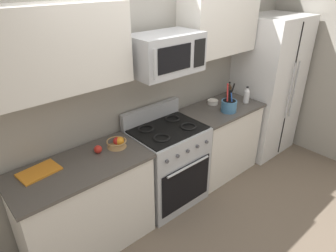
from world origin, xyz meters
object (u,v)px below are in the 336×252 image
Objects in this scene: utensil_crock at (229,105)px; bottle_soy at (229,91)px; fruit_basket at (117,143)px; prep_bowl at (213,102)px; cutting_board at (39,172)px; apple_loose at (98,149)px; microwave at (165,53)px; range_oven at (167,164)px; bottle_vinegar at (247,95)px; refrigerator at (267,87)px.

utensil_crock is 0.38m from bottle_soy.
prep_bowl is at bearing 3.75° from fruit_basket.
apple_loose is at bearing -5.61° from cutting_board.
bottle_soy is at bearing -6.69° from prep_bowl.
fruit_basket is at bearing -177.88° from bottle_soy.
microwave is 1.11m from utensil_crock.
fruit_basket is 0.71m from cutting_board.
utensil_crock reaches higher than range_oven.
cutting_board is (-1.28, 0.12, 0.44)m from range_oven.
fruit_basket is (-0.58, 0.05, 0.48)m from range_oven.
cutting_board is at bearing 174.91° from bottle_vinegar.
cutting_board is at bearing 177.43° from refrigerator.
microwave is at bearing -2.24° from fruit_basket.
utensil_crock is at bearing -10.34° from microwave.
apple_loose is at bearing 173.10° from fruit_basket.
bottle_soy reaches higher than range_oven.
prep_bowl is at bearing 144.73° from bottle_vinegar.
prep_bowl is (-0.27, 0.03, -0.08)m from bottle_soy.
fruit_basket is 2.57× the size of apple_loose.
cutting_board is at bearing 174.04° from fruit_basket.
fruit_basket reaches higher than apple_loose.
apple_loose is (-1.61, 0.20, -0.04)m from utensil_crock.
refrigerator is 2.73× the size of microwave.
range_oven is 0.99m from utensil_crock.
apple_loose is 1.99m from bottle_vinegar.
refrigerator is 5.51× the size of utensil_crock.
fruit_basket is 0.59× the size of cutting_board.
range_oven is 8.30× the size of prep_bowl.
cutting_board is at bearing 179.76° from bottle_soy.
fruit_basket is 0.90× the size of bottle_vinegar.
bottle_soy is at bearing 110.19° from bottle_vinegar.
bottle_vinegar is (1.79, -0.15, 0.05)m from fruit_basket.
range_oven is at bearing 171.37° from utensil_crock.
prep_bowl is (0.87, 0.12, -0.76)m from microwave.
bottle_soy is at bearing 38.76° from utensil_crock.
cutting_board is (-0.71, 0.07, -0.03)m from fruit_basket.
microwave reaches higher than bottle_soy.
range_oven is 14.89× the size of apple_loose.
prep_bowl is at bearing 173.31° from bottle_soy.
microwave is 2.01× the size of utensil_crock.
microwave is 1.33m from bottle_soy.
cutting_board is 1.51× the size of bottle_vinegar.
bottle_soy reaches higher than bottle_vinegar.
microwave is at bearing 178.65° from refrigerator.
refrigerator is 5.99× the size of cutting_board.
prep_bowl is at bearing 83.34° from utensil_crock.
apple_loose is (-2.59, 0.09, -0.00)m from refrigerator.
fruit_basket is at bearing 175.20° from range_oven.
bottle_vinegar is (-0.60, -0.08, 0.06)m from refrigerator.
range_oven is at bearing 179.46° from refrigerator.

